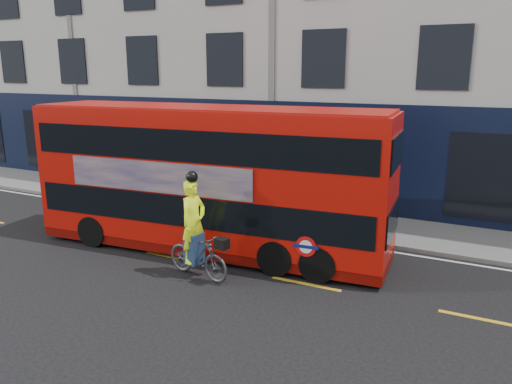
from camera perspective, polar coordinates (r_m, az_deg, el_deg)
The scene contains 8 objects.
ground at distance 13.24m, azimuth -13.35°, elevation -9.38°, with size 120.00×120.00×0.00m, color black.
pavement at distance 18.35m, azimuth -0.28°, elevation -2.24°, with size 60.00×3.00×0.12m, color slate.
kerb at distance 17.08m, azimuth -2.57°, elevation -3.46°, with size 60.00×0.12×0.13m, color slate.
building_terrace at distance 23.68m, azimuth 7.23°, elevation 19.42°, with size 50.00×10.07×15.00m.
road_edge_line at distance 16.85m, azimuth -3.07°, elevation -3.93°, with size 58.00×0.10×0.01m, color silver.
lane_dashes at distance 14.32m, azimuth -9.48°, elevation -7.36°, with size 58.00×0.12×0.01m, color gold, non-canonical shape.
bus at distance 14.19m, azimuth -5.32°, elevation 1.53°, with size 10.45×3.15×4.15m.
cyclist at distance 12.64m, azimuth -6.87°, elevation -5.68°, with size 2.02×0.91×2.74m.
Camera 1 is at (8.02, -9.21, 5.13)m, focal length 35.00 mm.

